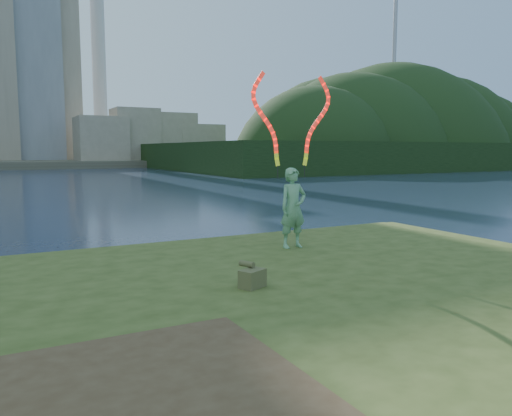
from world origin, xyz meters
TOP-DOWN VIEW (x-y plane):
  - ground at (0.00, 0.00)m, footprint 320.00×320.00m
  - grassy_knoll at (0.00, -2.30)m, footprint 20.00×18.00m
  - dirt_patch at (-2.20, -3.20)m, footprint 3.20×3.00m
  - far_shore at (0.00, 95.00)m, footprint 320.00×40.00m
  - wooded_hill at (59.57, 59.96)m, footprint 78.00×50.00m
  - woman_with_ribbons at (2.72, 1.96)m, footprint 2.12×0.44m
  - canvas_bag at (0.39, -0.54)m, footprint 0.49×0.55m

SIDE VIEW (x-z plane):
  - ground at x=0.00m, z-range 0.00..0.00m
  - wooded_hill at x=59.57m, z-range -31.34..31.66m
  - grassy_knoll at x=0.00m, z-range -0.06..0.74m
  - far_shore at x=0.00m, z-range 0.00..1.20m
  - dirt_patch at x=-2.20m, z-range 0.80..0.82m
  - canvas_bag at x=0.39m, z-range 0.77..1.16m
  - woman_with_ribbons at x=2.72m, z-range 0.11..4.27m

